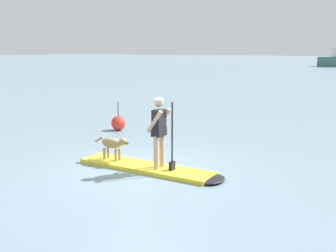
# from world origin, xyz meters

# --- Properties ---
(ground_plane) EXTENTS (400.00, 400.00, 0.00)m
(ground_plane) POSITION_xyz_m (0.00, 0.00, 0.00)
(ground_plane) COLOR slate
(paddleboard) EXTENTS (3.77, 0.91, 0.10)m
(paddleboard) POSITION_xyz_m (0.23, 0.01, 0.05)
(paddleboard) COLOR yellow
(paddleboard) RESTS_ON ground_plane
(person_paddler) EXTENTS (0.61, 0.49, 1.67)m
(person_paddler) POSITION_xyz_m (0.40, 0.01, 1.06)
(person_paddler) COLOR tan
(person_paddler) RESTS_ON paddleboard
(dog) EXTENTS (1.07, 0.24, 0.59)m
(dog) POSITION_xyz_m (-0.97, -0.04, 0.50)
(dog) COLOR #997A51
(dog) RESTS_ON paddleboard
(marker_buoy) EXTENTS (0.52, 0.52, 1.02)m
(marker_buoy) POSITION_xyz_m (-3.58, 3.30, 0.26)
(marker_buoy) COLOR red
(marker_buoy) RESTS_ON ground_plane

